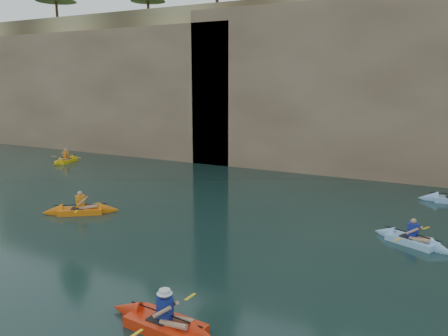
% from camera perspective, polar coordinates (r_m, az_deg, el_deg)
% --- Properties ---
extents(cliff, '(70.00, 16.00, 12.00)m').
position_cam_1_polar(cliff, '(37.04, 16.72, 10.70)').
color(cliff, tan).
rests_on(cliff, ground).
extents(cliff_slab_west, '(26.00, 2.40, 10.56)m').
position_cam_1_polar(cliff_slab_west, '(39.62, -15.89, 9.71)').
color(cliff_slab_west, tan).
rests_on(cliff_slab_west, ground).
extents(cliff_slab_center, '(24.00, 2.40, 11.40)m').
position_cam_1_polar(cliff_slab_center, '(29.40, 17.80, 10.00)').
color(cliff_slab_center, tan).
rests_on(cliff_slab_center, ground).
extents(sea_cave_west, '(4.50, 1.00, 4.00)m').
position_cam_1_polar(sea_cave_west, '(38.01, -14.08, 4.79)').
color(sea_cave_west, black).
rests_on(sea_cave_west, ground).
extents(sea_cave_center, '(3.50, 1.00, 3.20)m').
position_cam_1_polar(sea_cave_center, '(30.72, 6.03, 2.82)').
color(sea_cave_center, black).
rests_on(sea_cave_center, ground).
extents(main_kayaker, '(3.73, 2.48, 1.37)m').
position_cam_1_polar(main_kayaker, '(11.61, -7.65, -19.56)').
color(main_kayaker, red).
rests_on(main_kayaker, ground).
extents(kayaker_orange, '(3.34, 2.70, 1.34)m').
position_cam_1_polar(kayaker_orange, '(21.59, -18.18, -5.26)').
color(kayaker_orange, orange).
rests_on(kayaker_orange, ground).
extents(kayaker_ltblue_near, '(3.23, 2.29, 1.27)m').
position_cam_1_polar(kayaker_ltblue_near, '(18.30, 23.33, -8.65)').
color(kayaker_ltblue_near, '#97CDFC').
rests_on(kayaker_ltblue_near, ground).
extents(kayaker_yellow, '(2.51, 3.26, 1.30)m').
position_cam_1_polar(kayaker_yellow, '(35.32, -19.89, 0.95)').
color(kayaker_yellow, yellow).
rests_on(kayaker_yellow, ground).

